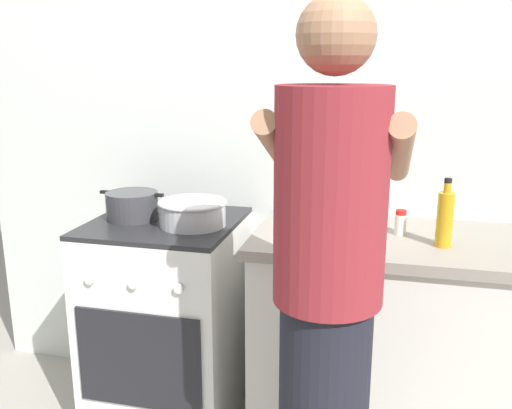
{
  "coord_description": "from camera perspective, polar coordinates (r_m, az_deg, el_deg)",
  "views": [
    {
      "loc": [
        0.55,
        -1.91,
        1.53
      ],
      "look_at": [
        0.05,
        0.12,
        1.0
      ],
      "focal_mm": 38.67,
      "sensor_mm": 36.0,
      "label": 1
    }
  ],
  "objects": [
    {
      "name": "back_wall",
      "position": [
        2.45,
        5.59,
        7.61
      ],
      "size": [
        3.2,
        0.1,
        2.5
      ],
      "color": "silver",
      "rests_on": "ground"
    },
    {
      "name": "countertop",
      "position": [
        2.32,
        12.64,
        -13.8
      ],
      "size": [
        1.0,
        0.6,
        0.9
      ],
      "color": "silver",
      "rests_on": "ground"
    },
    {
      "name": "person",
      "position": [
        1.57,
        7.33,
        -10.99
      ],
      "size": [
        0.41,
        0.5,
        1.7
      ],
      "color": "black",
      "rests_on": "ground"
    },
    {
      "name": "stove_range",
      "position": [
        2.49,
        -9.03,
        -11.69
      ],
      "size": [
        0.6,
        0.62,
        0.9
      ],
      "color": "white",
      "rests_on": "ground"
    },
    {
      "name": "oil_bottle",
      "position": [
        2.05,
        18.96,
        -1.34
      ],
      "size": [
        0.06,
        0.06,
        0.25
      ],
      "color": "gold",
      "rests_on": "countertop"
    },
    {
      "name": "pot",
      "position": [
        2.36,
        -12.69,
        -0.1
      ],
      "size": [
        0.28,
        0.22,
        0.12
      ],
      "color": "#38383D",
      "rests_on": "stove_range"
    },
    {
      "name": "mixing_bowl",
      "position": [
        2.23,
        -6.57,
        -0.77
      ],
      "size": [
        0.28,
        0.28,
        0.1
      ],
      "color": "#B7B7BC",
      "rests_on": "stove_range"
    },
    {
      "name": "utensil_crock",
      "position": [
        2.31,
        7.76,
        0.94
      ],
      "size": [
        0.1,
        0.1,
        0.34
      ],
      "color": "silver",
      "rests_on": "countertop"
    },
    {
      "name": "spice_bottle",
      "position": [
        2.17,
        14.72,
        -1.83
      ],
      "size": [
        0.04,
        0.04,
        0.1
      ],
      "color": "silver",
      "rests_on": "countertop"
    }
  ]
}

